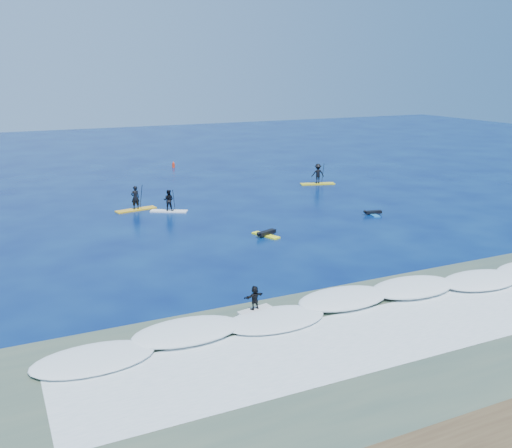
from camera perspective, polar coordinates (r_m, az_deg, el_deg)
name	(u,v)px	position (r m, az deg, el deg)	size (l,w,h in m)	color
ground	(300,243)	(37.29, 4.46, -1.87)	(160.00, 160.00, 0.00)	#030E42
shallow_water	(459,328)	(26.87, 19.60, -9.78)	(90.00, 13.00, 0.01)	#384C3F
breaking_wave	(400,296)	(29.55, 14.16, -7.02)	(40.00, 6.00, 0.30)	white
whitewater	(442,319)	(27.51, 18.13, -9.05)	(34.00, 5.00, 0.02)	silver
sup_paddler_left	(136,201)	(46.49, -11.96, 2.22)	(3.36, 1.35, 2.30)	yellow
sup_paddler_center	(169,202)	(45.52, -8.73, 2.16)	(2.88, 2.10, 2.04)	white
sup_paddler_right	(318,175)	(56.11, 6.20, 4.90)	(3.45, 1.74, 2.35)	yellow
prone_paddler_near	(266,234)	(38.61, 0.99, -0.99)	(1.67, 2.21, 0.45)	#FAFF1B
prone_paddler_far	(372,213)	(45.12, 11.57, 1.08)	(1.50, 1.95, 0.40)	#186DB5
wave_surfer	(255,300)	(26.44, -0.13, -7.57)	(1.75, 0.78, 1.22)	silver
marker_buoy	(173,165)	(66.08, -8.26, 5.89)	(0.31, 0.31, 0.75)	red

